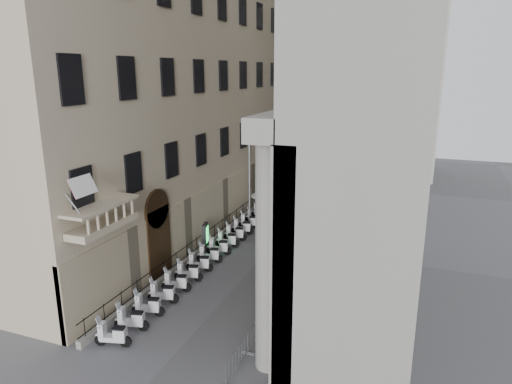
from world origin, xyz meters
TOP-DOWN VIEW (x-y plane):
  - left_building at (-7.50, 22.00)m, footprint 5.00×36.00m
  - far_building at (0.00, 48.00)m, footprint 22.00×10.00m
  - iron_fence at (-4.30, 18.00)m, footprint 0.30×28.00m
  - blue_awning at (4.15, 26.00)m, footprint 1.60×3.00m
  - flag at (-4.00, 5.00)m, footprint 1.00×1.40m
  - scooter_0 at (-2.96, 4.80)m, footprint 1.49×0.89m
  - scooter_1 at (-2.96, 6.25)m, footprint 1.49×0.89m
  - scooter_2 at (-2.96, 7.70)m, footprint 1.49×0.89m
  - scooter_3 at (-2.96, 9.15)m, footprint 1.49×0.89m
  - scooter_4 at (-2.96, 10.60)m, footprint 1.49×0.89m
  - scooter_5 at (-2.96, 12.05)m, footprint 1.49×0.89m
  - scooter_6 at (-2.96, 13.50)m, footprint 1.49×0.89m
  - scooter_7 at (-2.96, 14.95)m, footprint 1.49×0.89m
  - scooter_8 at (-2.96, 16.40)m, footprint 1.49×0.89m
  - scooter_9 at (-2.96, 17.85)m, footprint 1.49×0.89m
  - scooter_10 at (-2.96, 19.30)m, footprint 1.49×0.89m
  - scooter_11 at (-2.96, 20.76)m, footprint 1.49×0.89m
  - scooter_12 at (-2.96, 22.21)m, footprint 1.49×0.89m
  - scooter_13 at (-2.96, 23.66)m, footprint 1.49×0.89m
  - scooter_14 at (-2.96, 25.11)m, footprint 1.49×0.89m
  - scooter_15 at (-2.96, 26.56)m, footprint 1.49×0.89m
  - barrier_0 at (3.10, 5.16)m, footprint 0.60×2.40m
  - barrier_1 at (3.10, 7.66)m, footprint 0.60×2.40m
  - barrier_2 at (3.10, 10.16)m, footprint 0.60×2.40m
  - barrier_3 at (3.10, 12.66)m, footprint 0.60×2.40m
  - barrier_4 at (3.10, 15.16)m, footprint 0.60×2.40m
  - barrier_5 at (3.10, 17.66)m, footprint 0.60×2.40m
  - barrier_6 at (3.10, 20.16)m, footprint 0.60×2.40m
  - security_tent at (-1.55, 24.93)m, footprint 3.54×3.54m
  - street_lamp at (-2.79, 22.46)m, footprint 2.57×1.23m
  - info_kiosk at (-4.19, 16.80)m, footprint 0.52×0.98m
  - pedestrian_a at (0.03, 31.71)m, footprint 0.86×0.72m
  - pedestrian_b at (1.07, 26.70)m, footprint 1.09×1.05m
  - pedestrian_c at (1.20, 29.04)m, footprint 1.00×0.97m

SIDE VIEW (x-z plane):
  - iron_fence at x=-4.30m, z-range -0.70..0.70m
  - blue_awning at x=4.15m, z-range -1.50..1.50m
  - flag at x=-4.00m, z-range -4.10..4.10m
  - scooter_0 at x=-2.96m, z-range -0.75..0.75m
  - scooter_1 at x=-2.96m, z-range -0.75..0.75m
  - scooter_2 at x=-2.96m, z-range -0.75..0.75m
  - scooter_3 at x=-2.96m, z-range -0.75..0.75m
  - scooter_4 at x=-2.96m, z-range -0.75..0.75m
  - scooter_5 at x=-2.96m, z-range -0.75..0.75m
  - scooter_6 at x=-2.96m, z-range -0.75..0.75m
  - scooter_7 at x=-2.96m, z-range -0.75..0.75m
  - scooter_8 at x=-2.96m, z-range -0.75..0.75m
  - scooter_9 at x=-2.96m, z-range -0.75..0.75m
  - scooter_10 at x=-2.96m, z-range -0.75..0.75m
  - scooter_11 at x=-2.96m, z-range -0.75..0.75m
  - scooter_12 at x=-2.96m, z-range -0.75..0.75m
  - scooter_13 at x=-2.96m, z-range -0.75..0.75m
  - scooter_14 at x=-2.96m, z-range -0.75..0.75m
  - scooter_15 at x=-2.96m, z-range -0.75..0.75m
  - barrier_0 at x=3.10m, z-range -0.55..0.55m
  - barrier_1 at x=3.10m, z-range -0.55..0.55m
  - barrier_2 at x=3.10m, z-range -0.55..0.55m
  - barrier_3 at x=3.10m, z-range -0.55..0.55m
  - barrier_4 at x=3.10m, z-range -0.55..0.55m
  - barrier_5 at x=3.10m, z-range -0.55..0.55m
  - barrier_6 at x=3.10m, z-range -0.55..0.55m
  - pedestrian_c at x=1.20m, z-range 0.00..1.73m
  - pedestrian_b at x=1.07m, z-range 0.00..1.77m
  - pedestrian_a at x=0.03m, z-range 0.00..2.01m
  - info_kiosk at x=-4.19m, z-range 0.01..2.00m
  - security_tent at x=-1.55m, z-range 0.97..3.84m
  - street_lamp at x=-2.79m, z-range 0.82..9.24m
  - far_building at x=0.00m, z-range 0.00..30.00m
  - left_building at x=-7.50m, z-range 0.00..34.00m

